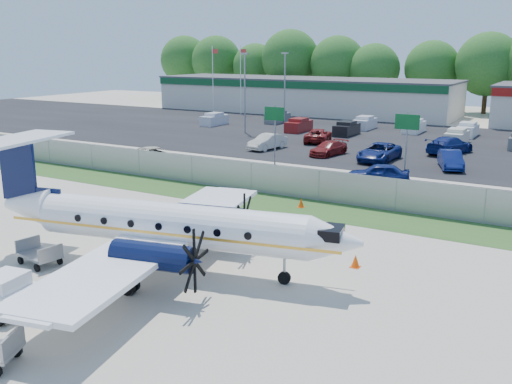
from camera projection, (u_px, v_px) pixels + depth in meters
The scene contains 26 objects.
ground at pixel (187, 272), 24.83m from camera, with size 170.00×170.00×0.00m, color beige.
grass_verge at pixel (305, 208), 34.91m from camera, with size 170.00×4.00×0.02m, color #2D561E.
access_road at pixel (347, 185), 40.78m from camera, with size 170.00×8.00×0.02m, color black.
parking_lot at pixel (422, 144), 58.42m from camera, with size 170.00×32.00×0.02m, color black.
perimeter_fence at pixel (319, 185), 36.34m from camera, with size 120.00×0.06×1.99m.
building_west at pixel (303, 95), 87.90m from camera, with size 46.40×12.40×5.24m.
sign_left at pixel (275, 122), 47.08m from camera, with size 1.80×0.26×5.00m.
sign_mid at pixel (407, 131), 41.73m from camera, with size 1.80×0.26×5.00m.
flagpole_west at pixel (213, 75), 87.10m from camera, with size 1.06×0.12×10.00m.
flagpole_east at pixel (241, 76), 84.67m from camera, with size 1.06×0.12×10.00m.
light_pole_nw at pixel (245, 87), 65.19m from camera, with size 0.90×0.35×9.09m.
light_pole_sw at pixel (285, 83), 73.59m from camera, with size 0.90×0.35×9.09m.
tree_line at pixel (479, 113), 86.97m from camera, with size 112.00×6.00×14.00m, color #235C1B, non-canonical shape.
aircraft at pixel (164, 223), 24.71m from camera, with size 17.79×17.43×5.43m.
baggage_cart_near at pixel (39, 254), 25.59m from camera, with size 2.18×1.52×1.05m.
cone_nose at pixel (355, 261), 25.32m from camera, with size 0.41×0.41×0.59m.
cone_starboard_wing at pixel (301, 203), 34.95m from camera, with size 0.40×0.40×0.57m.
road_car_west at pixel (154, 163), 48.65m from camera, with size 2.25×4.89×1.36m, color beige.
road_car_mid at pixel (378, 184), 41.24m from camera, with size 1.76×4.39×1.49m, color navy.
parked_car_a at pixel (267, 149), 55.43m from camera, with size 1.58×4.53×1.49m, color beige.
parked_car_b at pixel (328, 155), 52.27m from camera, with size 1.81×4.46×1.29m, color maroon.
parked_car_c at pixel (379, 161), 49.62m from camera, with size 2.59×5.61×1.56m, color navy.
parked_car_d at pixel (450, 169), 46.40m from camera, with size 1.58×4.54×1.50m, color navy.
parked_car_f at pixel (318, 142), 59.65m from camera, with size 2.39×5.18×1.44m, color maroon.
parked_car_g at pixel (449, 154), 52.98m from camera, with size 2.29×5.64×1.64m, color navy.
far_parking_rows at pixel (433, 138), 62.62m from camera, with size 56.00×10.00×1.60m, color gray, non-canonical shape.
Camera 1 is at (14.24, -18.61, 9.41)m, focal length 40.00 mm.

